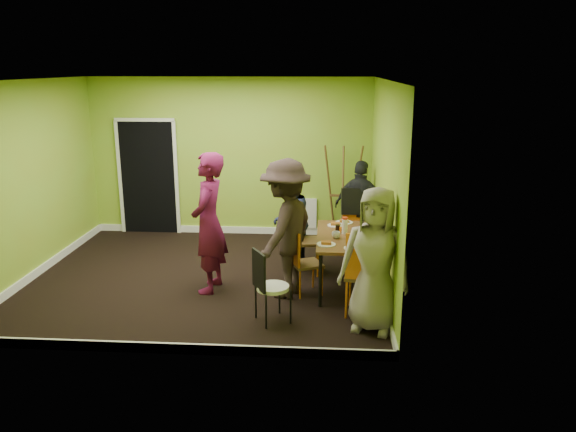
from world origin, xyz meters
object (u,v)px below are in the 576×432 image
at_px(chair_front_end, 364,269).
at_px(person_front_end, 375,260).
at_px(easel, 343,193).
at_px(blue_bottle, 367,234).
at_px(chair_left_far, 299,235).
at_px(orange_bottle, 341,230).
at_px(person_standing, 209,223).
at_px(person_back_end, 361,207).
at_px(chair_left_near, 302,258).
at_px(chair_back_end, 355,208).
at_px(person_left_near, 286,229).
at_px(chair_bentwood, 268,283).
at_px(dining_table, 350,239).
at_px(person_left_far, 290,220).
at_px(thermos, 345,226).

xyz_separation_m(chair_front_end, person_front_end, (0.10, -0.32, 0.23)).
bearing_deg(person_front_end, easel, 113.45).
height_order(chair_front_end, blue_bottle, chair_front_end).
distance_m(chair_left_far, orange_bottle, 0.73).
relative_size(person_standing, person_back_end, 1.25).
relative_size(chair_left_near, chair_back_end, 0.83).
relative_size(easel, person_left_near, 0.92).
distance_m(chair_left_far, chair_bentwood, 1.71).
bearing_deg(person_left_near, chair_left_near, 123.29).
distance_m(orange_bottle, person_back_end, 1.48).
relative_size(blue_bottle, person_left_near, 0.12).
bearing_deg(person_back_end, chair_left_far, 70.33).
xyz_separation_m(dining_table, person_left_far, (-0.87, 0.72, 0.05)).
bearing_deg(chair_bentwood, person_standing, -166.25).
distance_m(chair_left_far, person_back_end, 1.44).
bearing_deg(chair_back_end, chair_front_end, 86.44).
xyz_separation_m(chair_front_end, blue_bottle, (0.07, 0.66, 0.25)).
xyz_separation_m(thermos, orange_bottle, (-0.06, 0.07, -0.07)).
distance_m(dining_table, person_left_far, 1.13).
height_order(dining_table, person_left_near, person_left_near).
height_order(dining_table, blue_bottle, blue_bottle).
bearing_deg(person_left_far, easel, 160.02).
bearing_deg(person_front_end, chair_left_near, 151.03).
distance_m(chair_front_end, chair_bentwood, 1.17).
bearing_deg(easel, blue_bottle, -84.14).
relative_size(orange_bottle, person_standing, 0.04).
relative_size(dining_table, person_front_end, 0.89).
relative_size(thermos, person_back_end, 0.14).
bearing_deg(chair_left_far, person_standing, -60.93).
height_order(easel, blue_bottle, easel).
relative_size(easel, person_standing, 0.89).
relative_size(chair_bentwood, person_standing, 0.48).
bearing_deg(blue_bottle, dining_table, 126.17).
distance_m(chair_left_near, chair_back_end, 1.91).
bearing_deg(chair_back_end, easel, -80.12).
distance_m(thermos, person_left_near, 0.89).
height_order(chair_back_end, person_left_far, person_left_far).
height_order(chair_left_far, person_front_end, person_front_end).
relative_size(chair_left_near, chair_front_end, 0.82).
height_order(chair_left_far, chair_back_end, chair_back_end).
bearing_deg(person_front_end, person_left_near, 158.41).
distance_m(chair_left_near, blue_bottle, 0.93).
bearing_deg(chair_front_end, person_left_far, 130.09).
xyz_separation_m(dining_table, chair_bentwood, (-1.01, -1.17, -0.20)).
bearing_deg(person_front_end, chair_front_end, 126.23).
distance_m(chair_front_end, orange_bottle, 1.13).
xyz_separation_m(chair_left_near, person_left_near, (-0.21, -0.04, 0.42)).
xyz_separation_m(thermos, blue_bottle, (0.28, -0.36, 0.01)).
bearing_deg(orange_bottle, blue_bottle, -51.69).
distance_m(chair_left_near, chair_bentwood, 0.95).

